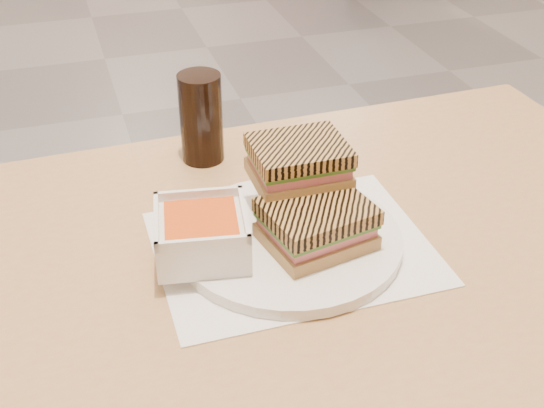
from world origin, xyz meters
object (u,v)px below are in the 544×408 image
object	(u,v)px
cola_glass	(201,118)
soup_bowl	(202,235)
main_table	(270,318)
panini_lower	(316,224)
plate	(289,240)

from	to	relation	value
cola_glass	soup_bowl	bearing A→B (deg)	-102.94
main_table	soup_bowl	size ratio (longest dim) A/B	9.43
main_table	panini_lower	world-z (taller)	panini_lower
soup_bowl	panini_lower	bearing A→B (deg)	-8.86
main_table	plate	world-z (taller)	plate
plate	cola_glass	xyz separation A→B (m)	(-0.05, 0.26, 0.06)
main_table	soup_bowl	xyz separation A→B (m)	(-0.09, 0.00, 0.16)
main_table	plate	distance (m)	0.13
plate	cola_glass	distance (m)	0.27
main_table	panini_lower	size ratio (longest dim) A/B	8.39
main_table	plate	bearing A→B (deg)	9.21
plate	cola_glass	bearing A→B (deg)	101.99
plate	main_table	bearing A→B (deg)	-170.79
soup_bowl	main_table	bearing A→B (deg)	-1.51
main_table	cola_glass	distance (m)	0.32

